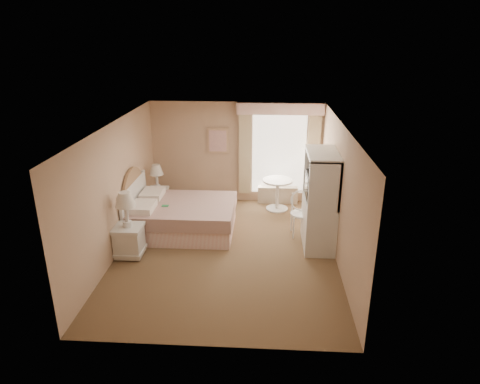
# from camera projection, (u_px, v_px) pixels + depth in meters

# --- Properties ---
(room) EXTENTS (4.21, 5.51, 2.51)m
(room) POSITION_uv_depth(u_px,v_px,m) (226.00, 191.00, 8.00)
(room) COLOR brown
(room) RESTS_ON ground
(window) EXTENTS (2.05, 0.22, 2.51)m
(window) POSITION_uv_depth(u_px,v_px,m) (279.00, 151.00, 10.39)
(window) COLOR white
(window) RESTS_ON room
(framed_art) EXTENTS (0.52, 0.04, 0.62)m
(framed_art) POSITION_uv_depth(u_px,v_px,m) (218.00, 141.00, 10.46)
(framed_art) COLOR tan
(framed_art) RESTS_ON room
(bed) EXTENTS (2.17, 1.71, 1.51)m
(bed) POSITION_uv_depth(u_px,v_px,m) (178.00, 216.00, 9.15)
(bed) COLOR #DC928F
(bed) RESTS_ON room
(nightstand_near) EXTENTS (0.53, 0.53, 1.29)m
(nightstand_near) POSITION_uv_depth(u_px,v_px,m) (128.00, 233.00, 8.09)
(nightstand_near) COLOR silver
(nightstand_near) RESTS_ON room
(nightstand_far) EXTENTS (0.46, 0.46, 1.12)m
(nightstand_far) POSITION_uv_depth(u_px,v_px,m) (158.00, 193.00, 10.26)
(nightstand_far) COLOR silver
(nightstand_far) RESTS_ON room
(round_table) EXTENTS (0.71, 0.71, 0.76)m
(round_table) POSITION_uv_depth(u_px,v_px,m) (278.00, 190.00, 10.24)
(round_table) COLOR silver
(round_table) RESTS_ON room
(cafe_chair) EXTENTS (0.49, 0.49, 0.95)m
(cafe_chair) POSITION_uv_depth(u_px,v_px,m) (301.00, 210.00, 8.98)
(cafe_chair) COLOR silver
(cafe_chair) RESTS_ON room
(armoire) EXTENTS (0.58, 1.17, 1.94)m
(armoire) POSITION_uv_depth(u_px,v_px,m) (320.00, 208.00, 8.42)
(armoire) COLOR silver
(armoire) RESTS_ON room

